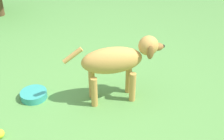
# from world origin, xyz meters

# --- Properties ---
(ground) EXTENTS (14.00, 14.00, 0.00)m
(ground) POSITION_xyz_m (0.00, 0.00, 0.00)
(ground) COLOR #548C42
(dog) EXTENTS (0.37, 0.76, 0.54)m
(dog) POSITION_xyz_m (0.04, -0.28, 0.36)
(dog) COLOR #C69347
(dog) RESTS_ON ground
(tennis_ball_0) EXTENTS (0.07, 0.07, 0.07)m
(tennis_ball_0) POSITION_xyz_m (0.13, 0.67, 0.03)
(tennis_ball_0) COLOR yellow
(tennis_ball_0) RESTS_ON ground
(tennis_ball_1) EXTENTS (0.07, 0.07, 0.07)m
(tennis_ball_1) POSITION_xyz_m (0.64, -0.45, 0.03)
(tennis_ball_1) COLOR yellow
(tennis_ball_1) RESTS_ON ground
(tennis_ball_2) EXTENTS (0.07, 0.07, 0.07)m
(tennis_ball_2) POSITION_xyz_m (0.63, -1.10, 0.03)
(tennis_ball_2) COLOR #D0D835
(tennis_ball_2) RESTS_ON ground
(water_bowl) EXTENTS (0.22, 0.22, 0.06)m
(water_bowl) POSITION_xyz_m (0.43, 0.30, 0.03)
(water_bowl) COLOR teal
(water_bowl) RESTS_ON ground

